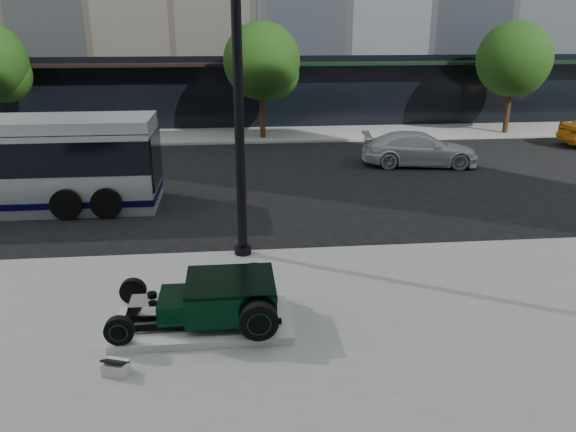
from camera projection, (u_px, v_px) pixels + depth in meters
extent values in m
plane|color=black|center=(255.00, 228.00, 16.59)|extent=(120.00, 120.00, 0.00)
cube|color=gray|center=(243.00, 135.00, 29.73)|extent=(70.00, 4.00, 0.12)
cube|color=black|center=(55.00, 95.00, 30.20)|extent=(22.00, 0.50, 4.00)
cube|color=black|center=(466.00, 90.00, 32.40)|extent=(24.00, 0.50, 4.00)
cube|color=black|center=(48.00, 65.00, 29.11)|extent=(22.00, 1.60, 0.15)
cube|color=black|center=(474.00, 62.00, 31.31)|extent=(24.00, 1.60, 0.15)
sphere|color=#14340E|center=(4.00, 75.00, 26.91)|extent=(2.60, 2.60, 2.60)
cylinder|color=black|center=(263.00, 112.00, 28.44)|extent=(0.28, 0.28, 2.60)
sphere|color=#14340E|center=(262.00, 61.00, 27.61)|extent=(3.80, 3.80, 3.80)
sphere|color=#14340E|center=(274.00, 73.00, 28.15)|extent=(2.60, 2.60, 2.60)
cylinder|color=black|center=(508.00, 108.00, 29.68)|extent=(0.28, 0.28, 2.60)
sphere|color=#14340E|center=(514.00, 59.00, 28.85)|extent=(3.80, 3.80, 3.80)
sphere|color=#14340E|center=(521.00, 71.00, 29.39)|extent=(2.60, 2.60, 2.60)
cube|color=silver|center=(204.00, 321.00, 11.03)|extent=(3.40, 1.80, 0.15)
cube|color=black|center=(202.00, 325.00, 10.55)|extent=(3.00, 0.08, 0.10)
cube|color=black|center=(204.00, 303.00, 11.39)|extent=(3.00, 0.08, 0.10)
cube|color=black|center=(231.00, 296.00, 10.91)|extent=(1.70, 1.45, 0.62)
cube|color=black|center=(230.00, 281.00, 10.80)|extent=(1.70, 1.45, 0.06)
cube|color=black|center=(174.00, 304.00, 10.84)|extent=(0.55, 1.05, 0.38)
cube|color=silver|center=(145.00, 308.00, 10.81)|extent=(0.55, 0.55, 0.34)
cylinder|color=black|center=(152.00, 295.00, 10.73)|extent=(0.18, 0.18, 0.10)
cylinder|color=black|center=(127.00, 314.00, 10.81)|extent=(0.06, 1.55, 0.06)
cylinder|color=black|center=(259.00, 321.00, 10.19)|extent=(0.72, 0.24, 0.72)
cylinder|color=black|center=(259.00, 324.00, 10.07)|extent=(0.37, 0.02, 0.37)
torus|color=#09351F|center=(259.00, 325.00, 10.06)|extent=(0.44, 0.02, 0.44)
cylinder|color=black|center=(255.00, 280.00, 11.79)|extent=(0.72, 0.24, 0.72)
cylinder|color=black|center=(254.00, 278.00, 11.90)|extent=(0.37, 0.02, 0.37)
torus|color=#09351F|center=(254.00, 277.00, 11.91)|extent=(0.44, 0.02, 0.44)
cylinder|color=black|center=(119.00, 330.00, 10.04)|extent=(0.54, 0.16, 0.54)
cylinder|color=black|center=(118.00, 333.00, 9.96)|extent=(0.28, 0.02, 0.28)
torus|color=#09351F|center=(118.00, 333.00, 9.95)|extent=(0.34, 0.02, 0.34)
cylinder|color=black|center=(133.00, 291.00, 11.51)|extent=(0.54, 0.16, 0.54)
cylinder|color=black|center=(134.00, 289.00, 11.59)|extent=(0.28, 0.02, 0.28)
torus|color=#09351F|center=(134.00, 289.00, 11.60)|extent=(0.34, 0.02, 0.34)
cube|color=silver|center=(116.00, 368.00, 9.50)|extent=(0.48, 0.42, 0.22)
cube|color=black|center=(115.00, 361.00, 9.45)|extent=(0.47, 0.40, 0.15)
cylinder|color=black|center=(239.00, 99.00, 13.16)|extent=(0.24, 0.24, 7.84)
cylinder|color=black|center=(243.00, 250.00, 14.41)|extent=(0.43, 0.43, 0.20)
cube|color=black|center=(156.00, 158.00, 18.26)|extent=(0.06, 2.30, 1.70)
cylinder|color=black|center=(66.00, 204.00, 17.14)|extent=(0.96, 0.28, 0.96)
cylinder|color=black|center=(87.00, 182.00, 19.58)|extent=(0.96, 0.28, 0.96)
cylinder|color=black|center=(107.00, 203.00, 17.25)|extent=(0.96, 0.28, 0.96)
cylinder|color=black|center=(122.00, 181.00, 19.70)|extent=(0.96, 0.28, 0.96)
imported|color=silver|center=(419.00, 149.00, 23.56)|extent=(5.03, 2.60, 1.39)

